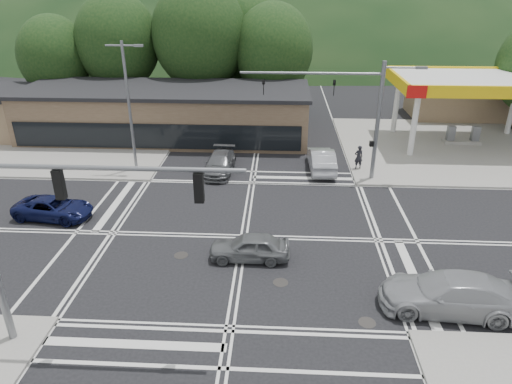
# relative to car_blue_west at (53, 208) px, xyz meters

# --- Properties ---
(ground) EXTENTS (120.00, 120.00, 0.00)m
(ground) POSITION_rel_car_blue_west_xyz_m (11.12, -1.58, -0.62)
(ground) COLOR black
(ground) RESTS_ON ground
(sidewalk_ne) EXTENTS (16.00, 16.00, 0.15)m
(sidewalk_ne) POSITION_rel_car_blue_west_xyz_m (26.12, 13.42, -0.55)
(sidewalk_ne) COLOR gray
(sidewalk_ne) RESTS_ON ground
(sidewalk_nw) EXTENTS (16.00, 16.00, 0.15)m
(sidewalk_nw) POSITION_rel_car_blue_west_xyz_m (-3.88, 13.42, -0.55)
(sidewalk_nw) COLOR gray
(sidewalk_nw) RESTS_ON ground
(gas_station_canopy) EXTENTS (12.32, 8.34, 5.75)m
(gas_station_canopy) POSITION_rel_car_blue_west_xyz_m (28.11, 14.42, 4.42)
(gas_station_canopy) COLOR silver
(gas_station_canopy) RESTS_ON ground
(convenience_store) EXTENTS (10.00, 6.00, 3.80)m
(convenience_store) POSITION_rel_car_blue_west_xyz_m (31.12, 23.42, 1.28)
(convenience_store) COLOR #846B4F
(convenience_store) RESTS_ON ground
(commercial_row) EXTENTS (24.00, 8.00, 4.00)m
(commercial_row) POSITION_rel_car_blue_west_xyz_m (3.12, 15.42, 1.38)
(commercial_row) COLOR brown
(commercial_row) RESTS_ON ground
(hill_north) EXTENTS (252.00, 126.00, 140.00)m
(hill_north) POSITION_rel_car_blue_west_xyz_m (11.12, 88.42, -0.62)
(hill_north) COLOR #183618
(hill_north) RESTS_ON ground
(tree_n_a) EXTENTS (8.00, 8.00, 11.75)m
(tree_n_a) POSITION_rel_car_blue_west_xyz_m (-2.88, 22.42, 6.52)
(tree_n_a) COLOR #382619
(tree_n_a) RESTS_ON ground
(tree_n_b) EXTENTS (9.00, 9.00, 12.98)m
(tree_n_b) POSITION_rel_car_blue_west_xyz_m (5.12, 22.42, 7.17)
(tree_n_b) COLOR #382619
(tree_n_b) RESTS_ON ground
(tree_n_c) EXTENTS (7.60, 7.60, 10.87)m
(tree_n_c) POSITION_rel_car_blue_west_xyz_m (12.12, 22.42, 5.87)
(tree_n_c) COLOR #382619
(tree_n_c) RESTS_ON ground
(tree_n_d) EXTENTS (6.80, 6.80, 9.76)m
(tree_n_d) POSITION_rel_car_blue_west_xyz_m (-8.88, 21.42, 5.22)
(tree_n_d) COLOR #382619
(tree_n_d) RESTS_ON ground
(tree_n_e) EXTENTS (8.40, 8.40, 11.98)m
(tree_n_e) POSITION_rel_car_blue_west_xyz_m (9.12, 26.42, 6.52)
(tree_n_e) COLOR #382619
(tree_n_e) RESTS_ON ground
(streetlight_nw) EXTENTS (2.50, 0.25, 9.00)m
(streetlight_nw) POSITION_rel_car_blue_west_xyz_m (2.68, 7.42, 4.43)
(streetlight_nw) COLOR slate
(streetlight_nw) RESTS_ON ground
(signal_mast_ne) EXTENTS (11.65, 0.30, 8.00)m
(signal_mast_ne) POSITION_rel_car_blue_west_xyz_m (18.06, 6.62, 4.45)
(signal_mast_ne) COLOR slate
(signal_mast_ne) RESTS_ON ground
(signal_mast_sw) EXTENTS (9.14, 0.28, 8.00)m
(signal_mast_sw) POSITION_rel_car_blue_west_xyz_m (4.73, -9.78, 4.50)
(signal_mast_sw) COLOR slate
(signal_mast_sw) RESTS_ON ground
(car_blue_west) EXTENTS (4.69, 2.58, 1.24)m
(car_blue_west) POSITION_rel_car_blue_west_xyz_m (0.00, 0.00, 0.00)
(car_blue_west) COLOR #0C1138
(car_blue_west) RESTS_ON ground
(car_grey_center) EXTENTS (3.94, 1.60, 1.34)m
(car_grey_center) POSITION_rel_car_blue_west_xyz_m (11.57, -3.67, 0.05)
(car_grey_center) COLOR slate
(car_grey_center) RESTS_ON ground
(car_silver_east) EXTENTS (5.89, 2.83, 1.65)m
(car_silver_east) POSITION_rel_car_blue_west_xyz_m (20.08, -7.08, 0.21)
(car_silver_east) COLOR #999BA0
(car_silver_east) RESTS_ON ground
(car_queue_a) EXTENTS (1.86, 4.92, 1.60)m
(car_queue_a) POSITION_rel_car_blue_west_xyz_m (15.97, 8.21, 0.18)
(car_queue_a) COLOR #AAABB1
(car_queue_a) RESTS_ON ground
(car_queue_b) EXTENTS (1.99, 4.18, 1.38)m
(car_queue_b) POSITION_rel_car_blue_west_xyz_m (14.07, 14.29, 0.07)
(car_queue_b) COLOR silver
(car_queue_b) RESTS_ON ground
(car_northbound) EXTENTS (2.10, 4.76, 1.36)m
(car_northbound) POSITION_rel_car_blue_west_xyz_m (8.70, 7.42, 0.06)
(car_northbound) COLOR #545659
(car_northbound) RESTS_ON ground
(pedestrian) EXTENTS (0.70, 0.53, 1.72)m
(pedestrian) POSITION_rel_car_blue_west_xyz_m (18.62, 8.30, 0.39)
(pedestrian) COLOR black
(pedestrian) RESTS_ON sidewalk_ne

